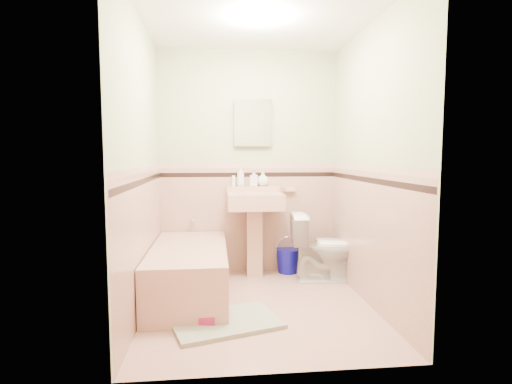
{
  "coord_description": "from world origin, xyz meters",
  "views": [
    {
      "loc": [
        -0.38,
        -3.42,
        1.34
      ],
      "look_at": [
        0.0,
        0.25,
        1.0
      ],
      "focal_mm": 28.05,
      "sensor_mm": 36.0,
      "label": 1
    }
  ],
  "objects": [
    {
      "name": "floor",
      "position": [
        0.0,
        0.0,
        0.0
      ],
      "size": [
        2.2,
        2.2,
        0.0
      ],
      "primitive_type": "plane",
      "color": "tan",
      "rests_on": "ground"
    },
    {
      "name": "ceiling",
      "position": [
        0.0,
        0.0,
        2.5
      ],
      "size": [
        2.2,
        2.2,
        0.0
      ],
      "primitive_type": "plane",
      "rotation": [
        3.14,
        0.0,
        0.0
      ],
      "color": "white",
      "rests_on": "ground"
    },
    {
      "name": "wall_back",
      "position": [
        0.0,
        1.1,
        1.25
      ],
      "size": [
        2.5,
        0.0,
        2.5
      ],
      "primitive_type": "plane",
      "rotation": [
        1.57,
        0.0,
        0.0
      ],
      "color": "beige",
      "rests_on": "ground"
    },
    {
      "name": "wall_front",
      "position": [
        0.0,
        -1.1,
        1.25
      ],
      "size": [
        2.5,
        0.0,
        2.5
      ],
      "primitive_type": "plane",
      "rotation": [
        -1.57,
        0.0,
        0.0
      ],
      "color": "beige",
      "rests_on": "ground"
    },
    {
      "name": "wall_left",
      "position": [
        -1.0,
        0.0,
        1.25
      ],
      "size": [
        0.0,
        2.5,
        2.5
      ],
      "primitive_type": "plane",
      "rotation": [
        1.57,
        0.0,
        1.57
      ],
      "color": "beige",
      "rests_on": "ground"
    },
    {
      "name": "wall_right",
      "position": [
        1.0,
        0.0,
        1.25
      ],
      "size": [
        0.0,
        2.5,
        2.5
      ],
      "primitive_type": "plane",
      "rotation": [
        1.57,
        0.0,
        -1.57
      ],
      "color": "beige",
      "rests_on": "ground"
    },
    {
      "name": "wainscot_back",
      "position": [
        0.0,
        1.09,
        0.6
      ],
      "size": [
        2.0,
        0.0,
        2.0
      ],
      "primitive_type": "plane",
      "rotation": [
        1.57,
        0.0,
        0.0
      ],
      "color": "tan",
      "rests_on": "ground"
    },
    {
      "name": "wainscot_front",
      "position": [
        0.0,
        -1.09,
        0.6
      ],
      "size": [
        2.0,
        0.0,
        2.0
      ],
      "primitive_type": "plane",
      "rotation": [
        -1.57,
        0.0,
        0.0
      ],
      "color": "tan",
      "rests_on": "ground"
    },
    {
      "name": "wainscot_left",
      "position": [
        -0.99,
        0.0,
        0.6
      ],
      "size": [
        0.0,
        2.2,
        2.2
      ],
      "primitive_type": "plane",
      "rotation": [
        1.57,
        0.0,
        1.57
      ],
      "color": "tan",
      "rests_on": "ground"
    },
    {
      "name": "wainscot_right",
      "position": [
        0.99,
        0.0,
        0.6
      ],
      "size": [
        0.0,
        2.2,
        2.2
      ],
      "primitive_type": "plane",
      "rotation": [
        1.57,
        0.0,
        -1.57
      ],
      "color": "tan",
      "rests_on": "ground"
    },
    {
      "name": "accent_back",
      "position": [
        0.0,
        1.08,
        1.12
      ],
      "size": [
        2.0,
        0.0,
        2.0
      ],
      "primitive_type": "plane",
      "rotation": [
        1.57,
        0.0,
        0.0
      ],
      "color": "black",
      "rests_on": "ground"
    },
    {
      "name": "accent_front",
      "position": [
        0.0,
        -1.08,
        1.12
      ],
      "size": [
        2.0,
        0.0,
        2.0
      ],
      "primitive_type": "plane",
      "rotation": [
        -1.57,
        0.0,
        0.0
      ],
      "color": "black",
      "rests_on": "ground"
    },
    {
      "name": "accent_left",
      "position": [
        -0.98,
        0.0,
        1.12
      ],
      "size": [
        0.0,
        2.2,
        2.2
      ],
      "primitive_type": "plane",
      "rotation": [
        1.57,
        0.0,
        1.57
      ],
      "color": "black",
      "rests_on": "ground"
    },
    {
      "name": "accent_right",
      "position": [
        0.98,
        0.0,
        1.12
      ],
      "size": [
        0.0,
        2.2,
        2.2
      ],
      "primitive_type": "plane",
      "rotation": [
        1.57,
        0.0,
        -1.57
      ],
      "color": "black",
      "rests_on": "ground"
    },
    {
      "name": "cap_back",
      "position": [
        0.0,
        1.08,
        1.22
      ],
      "size": [
        2.0,
        0.0,
        2.0
      ],
      "primitive_type": "plane",
      "rotation": [
        1.57,
        0.0,
        0.0
      ],
      "color": "tan",
      "rests_on": "ground"
    },
    {
      "name": "cap_front",
      "position": [
        0.0,
        -1.08,
        1.22
      ],
      "size": [
        2.0,
        0.0,
        2.0
      ],
      "primitive_type": "plane",
      "rotation": [
        -1.57,
        0.0,
        0.0
      ],
      "color": "tan",
      "rests_on": "ground"
    },
    {
      "name": "cap_left",
      "position": [
        -0.98,
        0.0,
        1.22
      ],
      "size": [
        0.0,
        2.2,
        2.2
      ],
      "primitive_type": "plane",
      "rotation": [
        1.57,
        0.0,
        1.57
      ],
      "color": "tan",
      "rests_on": "ground"
    },
    {
      "name": "cap_right",
      "position": [
        0.98,
        0.0,
        1.22
      ],
      "size": [
        0.0,
        2.2,
        2.2
      ],
      "primitive_type": "plane",
      "rotation": [
        1.57,
        0.0,
        -1.57
      ],
      "color": "tan",
      "rests_on": "ground"
    },
    {
      "name": "bathtub",
      "position": [
        -0.63,
        0.33,
        0.23
      ],
      "size": [
        0.7,
        1.5,
        0.45
      ],
      "primitive_type": "cube",
      "color": "tan",
      "rests_on": "floor"
    },
    {
      "name": "tub_faucet",
      "position": [
        -0.63,
        1.05,
        0.63
      ],
      "size": [
        0.04,
        0.12,
        0.04
      ],
      "primitive_type": "cylinder",
      "rotation": [
        1.57,
        0.0,
        0.0
      ],
      "color": "silver",
      "rests_on": "wall_back"
    },
    {
      "name": "sink",
      "position": [
        0.05,
        0.86,
        0.47
      ],
      "size": [
        0.59,
        0.49,
        0.93
      ],
      "primitive_type": null,
      "color": "tan",
      "rests_on": "floor"
    },
    {
      "name": "sink_faucet",
      "position": [
        0.05,
        1.0,
        0.95
      ],
      "size": [
        0.02,
        0.02,
        0.1
      ],
      "primitive_type": "cylinder",
      "color": "silver",
      "rests_on": "sink"
    },
    {
      "name": "medicine_cabinet",
      "position": [
        0.05,
        1.07,
        1.7
      ],
      "size": [
        0.39,
        0.04,
        0.49
      ],
      "primitive_type": "cube",
      "color": "white",
      "rests_on": "wall_back"
    },
    {
      "name": "soap_dish",
      "position": [
        0.47,
        1.06,
        0.95
      ],
      "size": [
        0.12,
        0.07,
        0.04
      ],
      "primitive_type": "cube",
      "color": "tan",
      "rests_on": "wall_back"
    },
    {
      "name": "soap_bottle_left",
      "position": [
        -0.09,
        1.04,
        1.11
      ],
      "size": [
        0.11,
        0.11,
        0.23
      ],
      "primitive_type": "imported",
      "rotation": [
        0.0,
        0.0,
        -0.37
      ],
      "color": "#B2B2B2",
      "rests_on": "sink"
    },
    {
      "name": "soap_bottle_mid",
      "position": [
        0.06,
        1.04,
        1.09
      ],
      "size": [
        0.1,
        0.1,
        0.19
      ],
      "primitive_type": "imported",
      "rotation": [
        0.0,
        0.0,
        -0.16
      ],
      "color": "#B2B2B2",
      "rests_on": "sink"
    },
    {
      "name": "soap_bottle_right",
      "position": [
        0.16,
        1.04,
        1.08
      ],
      "size": [
        0.14,
        0.14,
        0.17
      ],
      "primitive_type": "imported",
      "rotation": [
        0.0,
        0.0,
        0.04
      ],
      "color": "#B2B2B2",
      "rests_on": "sink"
    },
    {
      "name": "tube",
      "position": [
        -0.17,
        1.04,
        1.05
      ],
      "size": [
        0.04,
        0.04,
        0.12
      ],
      "primitive_type": "cylinder",
      "rotation": [
        0.0,
        0.0,
        0.07
      ],
      "color": "white",
      "rests_on": "sink"
    },
    {
      "name": "toilet",
      "position": [
        0.79,
        0.68,
        0.36
      ],
      "size": [
        0.74,
        0.46,
        0.72
      ],
      "primitive_type": "imported",
      "rotation": [
        0.0,
        0.0,
        1.49
      ],
      "color": "white",
      "rests_on": "floor"
    },
    {
      "name": "bucket",
      "position": [
        0.45,
        1.0,
        0.14
      ],
      "size": [
        0.35,
        0.35,
        0.28
      ],
      "primitive_type": null,
      "rotation": [
        0.0,
        0.0,
        -0.31
      ],
      "color": "#0E0E9D",
      "rests_on": "floor"
    },
    {
      "name": "bath_mat",
      "position": [
        -0.31,
        -0.34,
        0.02
      ],
      "size": [
        0.96,
        0.78,
        0.03
      ],
      "primitive_type": "cube",
      "rotation": [
        0.0,
        0.0,
        0.3
      ],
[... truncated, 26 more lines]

